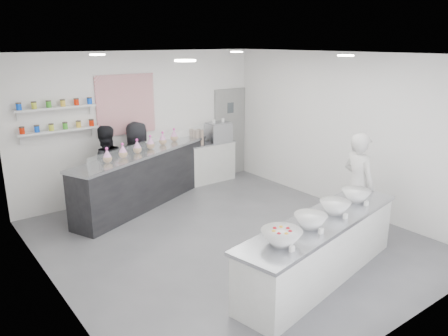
# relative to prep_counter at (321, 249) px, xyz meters

# --- Properties ---
(floor) EXTENTS (6.00, 6.00, 0.00)m
(floor) POSITION_rel_prep_counter_xyz_m (-0.29, 1.69, -0.43)
(floor) COLOR #515156
(floor) RESTS_ON ground
(ceiling) EXTENTS (6.00, 6.00, 0.00)m
(ceiling) POSITION_rel_prep_counter_xyz_m (-0.29, 1.69, 2.57)
(ceiling) COLOR white
(ceiling) RESTS_ON floor
(back_wall) EXTENTS (5.50, 0.00, 5.50)m
(back_wall) POSITION_rel_prep_counter_xyz_m (-0.29, 4.69, 1.07)
(back_wall) COLOR white
(back_wall) RESTS_ON floor
(left_wall) EXTENTS (0.00, 6.00, 6.00)m
(left_wall) POSITION_rel_prep_counter_xyz_m (-3.04, 1.69, 1.07)
(left_wall) COLOR white
(left_wall) RESTS_ON floor
(right_wall) EXTENTS (0.00, 6.00, 6.00)m
(right_wall) POSITION_rel_prep_counter_xyz_m (2.46, 1.69, 1.07)
(right_wall) COLOR white
(right_wall) RESTS_ON floor
(back_door) EXTENTS (0.88, 0.04, 2.10)m
(back_door) POSITION_rel_prep_counter_xyz_m (2.01, 4.66, 0.62)
(back_door) COLOR gray
(back_door) RESTS_ON floor
(pattern_panel) EXTENTS (1.25, 0.03, 1.20)m
(pattern_panel) POSITION_rel_prep_counter_xyz_m (-0.64, 4.67, 1.52)
(pattern_panel) COLOR #BC3849
(pattern_panel) RESTS_ON back_wall
(jar_shelf_lower) EXTENTS (1.45, 0.22, 0.04)m
(jar_shelf_lower) POSITION_rel_prep_counter_xyz_m (-2.04, 4.59, 1.17)
(jar_shelf_lower) COLOR silver
(jar_shelf_lower) RESTS_ON back_wall
(jar_shelf_upper) EXTENTS (1.45, 0.22, 0.04)m
(jar_shelf_upper) POSITION_rel_prep_counter_xyz_m (-2.04, 4.59, 1.59)
(jar_shelf_upper) COLOR silver
(jar_shelf_upper) RESTS_ON back_wall
(preserve_jars) EXTENTS (1.45, 0.10, 0.56)m
(preserve_jars) POSITION_rel_prep_counter_xyz_m (-2.04, 4.57, 1.45)
(preserve_jars) COLOR red
(preserve_jars) RESTS_ON jar_shelf_lower
(downlight_0) EXTENTS (0.24, 0.24, 0.02)m
(downlight_0) POSITION_rel_prep_counter_xyz_m (-1.69, 0.69, 2.55)
(downlight_0) COLOR white
(downlight_0) RESTS_ON ceiling
(downlight_1) EXTENTS (0.24, 0.24, 0.02)m
(downlight_1) POSITION_rel_prep_counter_xyz_m (1.11, 0.69, 2.55)
(downlight_1) COLOR white
(downlight_1) RESTS_ON ceiling
(downlight_2) EXTENTS (0.24, 0.24, 0.02)m
(downlight_2) POSITION_rel_prep_counter_xyz_m (-1.69, 3.29, 2.55)
(downlight_2) COLOR white
(downlight_2) RESTS_ON ceiling
(downlight_3) EXTENTS (0.24, 0.24, 0.02)m
(downlight_3) POSITION_rel_prep_counter_xyz_m (1.11, 3.29, 2.55)
(downlight_3) COLOR white
(downlight_3) RESTS_ON ceiling
(prep_counter) EXTENTS (3.25, 1.31, 0.87)m
(prep_counter) POSITION_rel_prep_counter_xyz_m (0.00, 0.00, 0.00)
(prep_counter) COLOR silver
(prep_counter) RESTS_ON floor
(back_bar) EXTENTS (3.52, 2.01, 1.10)m
(back_bar) POSITION_rel_prep_counter_xyz_m (-0.60, 4.04, 0.12)
(back_bar) COLOR black
(back_bar) RESTS_ON floor
(sneeze_guard) EXTENTS (3.22, 1.40, 0.30)m
(sneeze_guard) POSITION_rel_prep_counter_xyz_m (-0.48, 3.75, 0.82)
(sneeze_guard) COLOR white
(sneeze_guard) RESTS_ON back_bar
(espresso_ledge) EXTENTS (1.26, 0.40, 0.93)m
(espresso_ledge) POSITION_rel_prep_counter_xyz_m (1.26, 4.47, 0.03)
(espresso_ledge) COLOR silver
(espresso_ledge) RESTS_ON floor
(espresso_machine) EXTENTS (0.56, 0.39, 0.43)m
(espresso_machine) POSITION_rel_prep_counter_xyz_m (1.52, 4.47, 0.71)
(espresso_machine) COLOR #93969E
(espresso_machine) RESTS_ON espresso_ledge
(cup_stacks) EXTENTS (0.25, 0.24, 0.34)m
(cup_stacks) POSITION_rel_prep_counter_xyz_m (0.95, 4.47, 0.67)
(cup_stacks) COLOR gray
(cup_stacks) RESTS_ON espresso_ledge
(prep_bowls) EXTENTS (2.44, 0.98, 0.17)m
(prep_bowls) POSITION_rel_prep_counter_xyz_m (0.00, 0.00, 0.52)
(prep_bowls) COLOR white
(prep_bowls) RESTS_ON prep_counter
(label_cards) EXTENTS (2.01, 0.04, 0.07)m
(label_cards) POSITION_rel_prep_counter_xyz_m (-0.10, -0.53, 0.47)
(label_cards) COLOR white
(label_cards) RESTS_ON prep_counter
(cookie_bags) EXTENTS (2.05, 1.00, 0.28)m
(cookie_bags) POSITION_rel_prep_counter_xyz_m (-0.60, 4.04, 0.81)
(cookie_bags) COLOR #F789DD
(cookie_bags) RESTS_ON back_bar
(woman_prep) EXTENTS (0.52, 0.70, 1.77)m
(woman_prep) POSITION_rel_prep_counter_xyz_m (1.57, 0.60, 0.45)
(woman_prep) COLOR silver
(woman_prep) RESTS_ON floor
(staff_left) EXTENTS (0.92, 0.78, 1.65)m
(staff_left) POSITION_rel_prep_counter_xyz_m (-1.31, 4.29, 0.39)
(staff_left) COLOR black
(staff_left) RESTS_ON floor
(staff_right) EXTENTS (0.83, 0.56, 1.65)m
(staff_right) POSITION_rel_prep_counter_xyz_m (-0.63, 4.29, 0.39)
(staff_right) COLOR black
(staff_right) RESTS_ON floor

